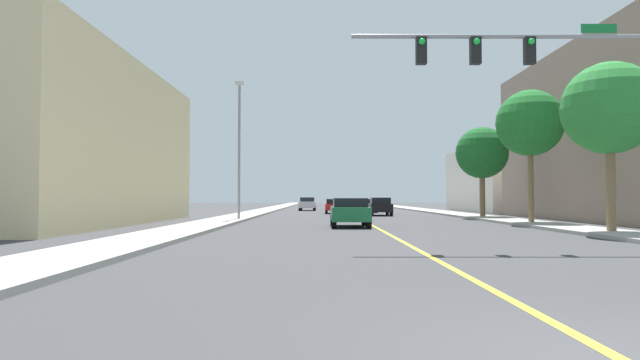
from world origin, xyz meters
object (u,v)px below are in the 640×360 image
(palm_near, at_px, (611,109))
(car_red, at_px, (336,206))
(car_blue, at_px, (367,205))
(car_silver, at_px, (308,204))
(traffic_signal_mast, at_px, (560,78))
(palm_mid, at_px, (531,124))
(street_lamp, at_px, (240,143))
(car_green, at_px, (351,212))
(car_black, at_px, (381,206))
(palm_far, at_px, (483,153))

(palm_near, relative_size, car_red, 1.73)
(car_blue, relative_size, car_silver, 1.00)
(traffic_signal_mast, bearing_deg, palm_mid, 71.55)
(palm_mid, bearing_deg, palm_near, -90.31)
(street_lamp, height_order, palm_mid, street_lamp)
(car_silver, bearing_deg, car_blue, -49.69)
(street_lamp, xyz_separation_m, car_red, (6.50, 15.06, -4.21))
(traffic_signal_mast, xyz_separation_m, car_silver, (-8.78, 42.59, -4.41))
(car_blue, relative_size, car_red, 1.05)
(palm_near, xyz_separation_m, car_green, (-10.17, 5.43, -4.28))
(street_lamp, bearing_deg, palm_mid, -13.10)
(car_blue, height_order, car_green, car_green)
(traffic_signal_mast, relative_size, car_green, 2.49)
(palm_mid, distance_m, car_green, 11.60)
(car_silver, bearing_deg, palm_mid, -64.61)
(car_black, bearing_deg, palm_far, -38.96)
(palm_near, xyz_separation_m, palm_far, (-0.15, 16.12, -0.43))
(traffic_signal_mast, relative_size, palm_mid, 1.32)
(palm_near, distance_m, car_red, 29.25)
(palm_near, xyz_separation_m, car_black, (-6.78, 21.74, -4.28))
(traffic_signal_mast, xyz_separation_m, car_red, (-5.99, 31.98, -4.47))
(street_lamp, height_order, car_silver, street_lamp)
(palm_far, bearing_deg, car_blue, 116.31)
(palm_far, distance_m, car_blue, 16.28)
(street_lamp, relative_size, car_silver, 2.09)
(street_lamp, distance_m, palm_far, 17.15)
(car_green, height_order, car_silver, car_silver)
(traffic_signal_mast, distance_m, car_black, 27.16)
(traffic_signal_mast, relative_size, street_lamp, 1.11)
(car_blue, bearing_deg, car_black, -89.75)
(car_blue, height_order, car_black, car_black)
(palm_mid, xyz_separation_m, car_red, (-10.33, 18.98, -4.89))
(car_green, distance_m, car_red, 21.60)
(car_black, bearing_deg, street_lamp, -134.41)
(palm_mid, relative_size, car_red, 1.86)
(car_blue, bearing_deg, street_lamp, -120.00)
(street_lamp, relative_size, car_red, 2.21)
(car_black, bearing_deg, car_red, 124.80)
(street_lamp, bearing_deg, car_black, 44.29)
(traffic_signal_mast, distance_m, car_silver, 43.71)
(street_lamp, height_order, palm_near, street_lamp)
(palm_mid, bearing_deg, car_silver, 113.91)
(street_lamp, xyz_separation_m, car_silver, (3.71, 25.67, -4.16))
(street_lamp, distance_m, palm_mid, 17.29)
(palm_mid, bearing_deg, street_lamp, 166.90)
(palm_far, relative_size, car_silver, 1.53)
(car_blue, xyz_separation_m, car_red, (-3.13, -3.25, 0.01))
(palm_near, xyz_separation_m, palm_mid, (0.04, 8.06, 0.55))
(traffic_signal_mast, bearing_deg, street_lamp, 126.44)
(palm_far, height_order, car_blue, palm_far)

